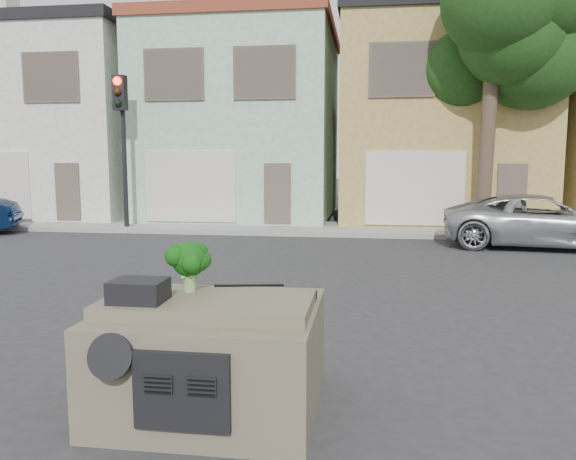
# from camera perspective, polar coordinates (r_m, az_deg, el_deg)

# --- Properties ---
(ground_plane) EXTENTS (120.00, 120.00, 0.00)m
(ground_plane) POSITION_cam_1_polar(r_m,az_deg,el_deg) (8.52, -2.05, -9.10)
(ground_plane) COLOR #303033
(ground_plane) RESTS_ON ground
(sidewalk) EXTENTS (40.00, 3.00, 0.15)m
(sidewalk) POSITION_cam_1_polar(r_m,az_deg,el_deg) (18.75, 3.58, 0.13)
(sidewalk) COLOR gray
(sidewalk) RESTS_ON ground
(townhouse_white) EXTENTS (7.20, 8.20, 7.55)m
(townhouse_white) POSITION_cam_1_polar(r_m,az_deg,el_deg) (25.79, -21.12, 9.84)
(townhouse_white) COLOR silver
(townhouse_white) RESTS_ON ground
(townhouse_mint) EXTENTS (7.20, 8.20, 7.55)m
(townhouse_mint) POSITION_cam_1_polar(r_m,az_deg,el_deg) (23.13, -4.37, 10.65)
(townhouse_mint) COLOR #A1CDA8
(townhouse_mint) RESTS_ON ground
(townhouse_tan) EXTENTS (7.20, 8.20, 7.55)m
(townhouse_tan) POSITION_cam_1_polar(r_m,az_deg,el_deg) (22.74, 14.76, 10.50)
(townhouse_tan) COLOR tan
(townhouse_tan) RESTS_ON ground
(silver_pickup) EXTENTS (5.40, 2.99, 1.43)m
(silver_pickup) POSITION_cam_1_polar(r_m,az_deg,el_deg) (16.76, 24.23, -1.61)
(silver_pickup) COLOR #AAABB1
(silver_pickup) RESTS_ON ground
(traffic_signal) EXTENTS (0.40, 0.40, 5.10)m
(traffic_signal) POSITION_cam_1_polar(r_m,az_deg,el_deg) (19.26, -16.43, 7.42)
(traffic_signal) COLOR black
(traffic_signal) RESTS_ON ground
(tree_near) EXTENTS (4.40, 4.00, 8.50)m
(tree_near) POSITION_cam_1_polar(r_m,az_deg,el_deg) (18.29, 19.73, 12.65)
(tree_near) COLOR #1C4115
(tree_near) RESTS_ON ground
(car_dashboard) EXTENTS (2.00, 1.80, 1.12)m
(car_dashboard) POSITION_cam_1_polar(r_m,az_deg,el_deg) (5.57, -7.62, -12.12)
(car_dashboard) COLOR #655E49
(car_dashboard) RESTS_ON ground
(instrument_hump) EXTENTS (0.48, 0.38, 0.20)m
(instrument_hump) POSITION_cam_1_polar(r_m,az_deg,el_deg) (5.25, -14.92, -5.98)
(instrument_hump) COLOR black
(instrument_hump) RESTS_ON car_dashboard
(wiper_arm) EXTENTS (0.69, 0.15, 0.02)m
(wiper_arm) POSITION_cam_1_polar(r_m,az_deg,el_deg) (5.70, -3.96, -5.63)
(wiper_arm) COLOR black
(wiper_arm) RESTS_ON car_dashboard
(broccoli) EXTENTS (0.43, 0.43, 0.50)m
(broccoli) POSITION_cam_1_polar(r_m,az_deg,el_deg) (5.51, -9.99, -3.65)
(broccoli) COLOR #0C3A0B
(broccoli) RESTS_ON car_dashboard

